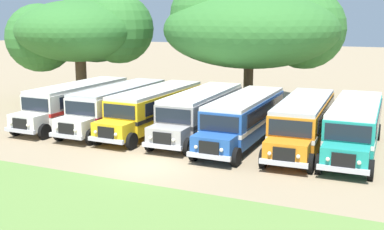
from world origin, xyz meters
name	(u,v)px	position (x,y,z in m)	size (l,w,h in m)	color
ground_plane	(146,166)	(0.00, 0.00, 0.00)	(220.00, 220.00, 0.00)	#937F60
foreground_grass_strip	(63,213)	(0.00, -6.67, 0.00)	(80.00, 8.50, 0.01)	olive
parked_bus_slot_0	(77,101)	(-9.74, 7.05, 1.58)	(2.75, 10.85, 2.82)	silver
parked_bus_slot_1	(118,104)	(-6.29, 7.14, 1.58)	(2.73, 10.85, 2.82)	silver
parked_bus_slot_2	(155,107)	(-3.42, 7.30, 1.58)	(2.85, 10.86, 2.82)	yellow
parked_bus_slot_3	(201,111)	(-0.08, 7.47, 1.58)	(2.87, 10.86, 2.82)	#9E9993
parked_bus_slot_4	(244,117)	(3.11, 6.74, 1.58)	(2.69, 10.84, 2.82)	#23519E
parked_bus_slot_5	(303,121)	(6.65, 7.15, 1.58)	(3.05, 10.89, 2.82)	orange
parked_bus_slot_6	(355,124)	(9.54, 7.33, 1.58)	(2.84, 10.86, 2.82)	teal
broad_shade_tree	(254,27)	(0.23, 17.76, 6.80)	(14.65, 13.47, 10.92)	brown
secondary_tree	(84,30)	(-15.24, 15.51, 6.42)	(13.11, 11.80, 10.56)	brown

